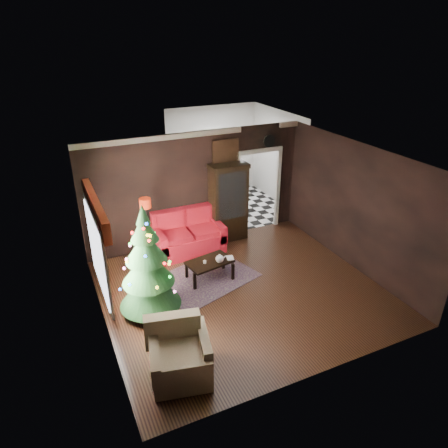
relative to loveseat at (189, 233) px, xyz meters
name	(u,v)px	position (x,y,z in m)	size (l,w,h in m)	color
floor	(242,291)	(0.40, -2.05, -0.50)	(5.50, 5.50, 0.00)	black
ceiling	(245,160)	(0.40, -2.05, 2.30)	(5.50, 5.50, 0.00)	white
wall_back	(196,189)	(0.40, 0.45, 0.90)	(5.50, 5.50, 0.00)	black
wall_front	(324,302)	(0.40, -4.55, 0.90)	(5.50, 5.50, 0.00)	black
wall_left	(97,262)	(-2.35, -2.05, 0.90)	(5.50, 5.50, 0.00)	black
wall_right	(356,207)	(3.15, -2.05, 0.90)	(5.50, 5.50, 0.00)	black
doorway	(257,192)	(2.10, 0.45, 0.55)	(1.10, 0.10, 2.10)	silver
left_window	(97,253)	(-2.31, -1.85, 0.95)	(0.05, 1.60, 1.40)	white
valance	(95,208)	(-2.23, -1.85, 1.77)	(0.12, 2.10, 0.35)	#A93C23
kitchen_floor	(232,208)	(2.10, 1.95, -0.50)	(3.00, 3.00, 0.00)	silver
kitchen_window	(213,141)	(2.10, 3.40, 1.20)	(0.70, 0.06, 0.70)	white
rug	(205,278)	(-0.13, -1.29, -0.49)	(2.07, 1.50, 0.01)	#382C35
loveseat	(189,233)	(0.00, 0.00, 0.00)	(1.70, 0.90, 1.00)	#9C0712
curio_cabinet	(228,204)	(1.15, 0.22, 0.45)	(0.90, 0.45, 1.90)	black
floor_lamp	(148,232)	(-1.03, -0.20, 0.33)	(0.27, 0.27, 1.60)	black
christmas_tree	(147,264)	(-1.49, -1.92, 0.55)	(1.16, 1.16, 2.21)	#0C3613
armchair	(180,353)	(-1.50, -3.68, -0.04)	(0.93, 0.93, 0.95)	tan
coffee_table	(210,270)	(-0.03, -1.33, -0.27)	(0.95, 0.57, 0.43)	black
teapot	(220,259)	(0.15, -1.48, 0.03)	(0.20, 0.20, 0.19)	silver
cup_a	(205,262)	(-0.15, -1.37, -0.03)	(0.07, 0.07, 0.06)	white
cup_b	(218,260)	(0.14, -1.40, -0.03)	(0.07, 0.07, 0.06)	white
book	(227,254)	(0.35, -1.39, 0.04)	(0.15, 0.02, 0.20)	olive
wall_clock	(269,141)	(2.35, 0.40, 1.88)	(0.32, 0.32, 0.06)	white
painting	(225,151)	(1.15, 0.41, 1.75)	(0.62, 0.05, 0.52)	#A16A4B
kitchen_counter	(216,182)	(2.10, 3.15, -0.05)	(1.80, 0.60, 0.90)	silver
kitchen_table	(227,201)	(1.80, 1.65, -0.12)	(0.70, 0.70, 0.75)	brown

